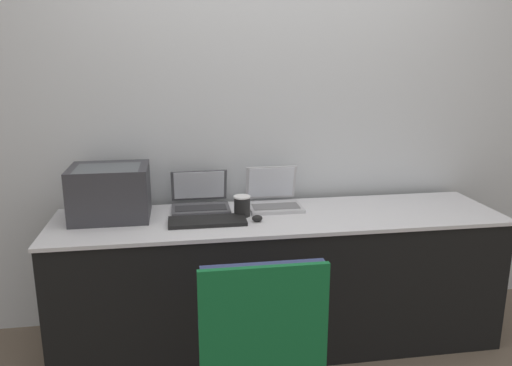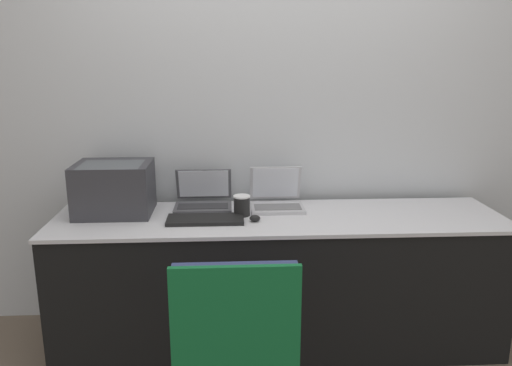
# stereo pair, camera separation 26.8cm
# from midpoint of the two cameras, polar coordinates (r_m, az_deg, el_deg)

# --- Properties ---
(wall_back) EXTENTS (8.00, 0.05, 2.60)m
(wall_back) POSITION_cam_midpoint_polar(r_m,az_deg,el_deg) (2.99, 4.66, 8.51)
(wall_back) COLOR silver
(wall_back) RESTS_ON ground_plane
(table) EXTENTS (2.44, 0.61, 0.76)m
(table) POSITION_cam_midpoint_polar(r_m,az_deg,el_deg) (2.86, 5.35, -11.06)
(table) COLOR black
(table) RESTS_ON ground_plane
(printer) EXTENTS (0.40, 0.33, 0.28)m
(printer) POSITION_cam_midpoint_polar(r_m,az_deg,el_deg) (2.79, -13.32, -0.44)
(printer) COLOR #333338
(printer) RESTS_ON table
(laptop_left) EXTENTS (0.32, 0.28, 0.21)m
(laptop_left) POSITION_cam_midpoint_polar(r_m,az_deg,el_deg) (2.87, -3.40, -1.82)
(laptop_left) COLOR #4C4C51
(laptop_left) RESTS_ON table
(laptop_right) EXTENTS (0.30, 0.29, 0.22)m
(laptop_right) POSITION_cam_midpoint_polar(r_m,az_deg,el_deg) (2.87, 5.14, -1.81)
(laptop_right) COLOR #B7B7BC
(laptop_right) RESTS_ON table
(external_keyboard) EXTENTS (0.40, 0.17, 0.02)m
(external_keyboard) POSITION_cam_midpoint_polar(r_m,az_deg,el_deg) (2.62, -2.90, -4.24)
(external_keyboard) COLOR black
(external_keyboard) RESTS_ON table
(coffee_cup) EXTENTS (0.09, 0.09, 0.11)m
(coffee_cup) POSITION_cam_midpoint_polar(r_m,az_deg,el_deg) (2.70, 1.21, -2.63)
(coffee_cup) COLOR black
(coffee_cup) RESTS_ON table
(mouse) EXTENTS (0.06, 0.04, 0.04)m
(mouse) POSITION_cam_midpoint_polar(r_m,az_deg,el_deg) (2.61, 2.81, -4.11)
(mouse) COLOR black
(mouse) RESTS_ON table
(chair) EXTENTS (0.47, 0.45, 0.89)m
(chair) POSITION_cam_midpoint_polar(r_m,az_deg,el_deg) (2.00, 1.65, -17.12)
(chair) COLOR navy
(chair) RESTS_ON ground_plane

